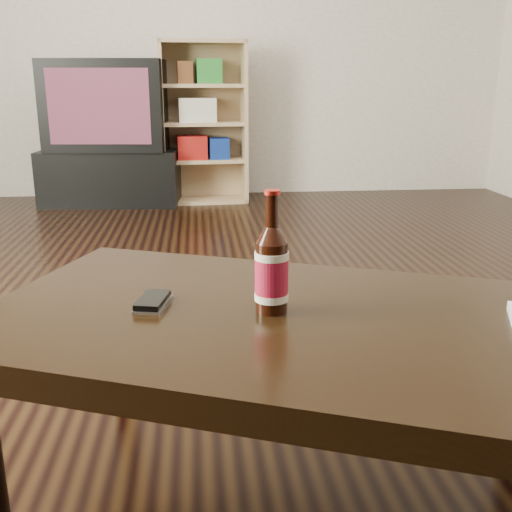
{
  "coord_description": "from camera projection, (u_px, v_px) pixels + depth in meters",
  "views": [
    {
      "loc": [
        0.07,
        -1.82,
        0.86
      ],
      "look_at": [
        0.17,
        -0.73,
        0.55
      ],
      "focal_mm": 42.0,
      "sensor_mm": 36.0,
      "label": 1
    }
  ],
  "objects": [
    {
      "name": "floor",
      "position": [
        182.0,
        356.0,
        1.97
      ],
      "size": [
        5.0,
        6.0,
        0.01
      ],
      "primitive_type": "cube",
      "color": "black",
      "rests_on": "ground"
    },
    {
      "name": "wall_back",
      "position": [
        184.0,
        15.0,
        4.47
      ],
      "size": [
        5.0,
        0.02,
        2.7
      ],
      "primitive_type": "cube",
      "color": "#B5AB9D",
      "rests_on": "ground"
    },
    {
      "name": "tv_stand",
      "position": [
        112.0,
        176.0,
        4.41
      ],
      "size": [
        1.02,
        0.57,
        0.39
      ],
      "primitive_type": "cube",
      "rotation": [
        0.0,
        0.0,
        -0.08
      ],
      "color": "black",
      "rests_on": "floor"
    },
    {
      "name": "tv",
      "position": [
        107.0,
        105.0,
        4.27
      ],
      "size": [
        0.87,
        0.59,
        0.62
      ],
      "rotation": [
        0.0,
        0.0,
        -0.08
      ],
      "color": "black",
      "rests_on": "tv_stand"
    },
    {
      "name": "bookshelf",
      "position": [
        202.0,
        120.0,
        4.37
      ],
      "size": [
        0.64,
        0.32,
        1.15
      ],
      "rotation": [
        0.0,
        0.0,
        0.06
      ],
      "color": "tan",
      "rests_on": "floor"
    },
    {
      "name": "coffee_table",
      "position": [
        278.0,
        340.0,
        1.17
      ],
      "size": [
        1.32,
        1.05,
        0.43
      ],
      "rotation": [
        0.0,
        0.0,
        -0.37
      ],
      "color": "black",
      "rests_on": "floor"
    },
    {
      "name": "beer_bottle",
      "position": [
        272.0,
        270.0,
        1.14
      ],
      "size": [
        0.09,
        0.09,
        0.24
      ],
      "rotation": [
        0.0,
        0.0,
        0.39
      ],
      "color": "black",
      "rests_on": "coffee_table"
    },
    {
      "name": "phone",
      "position": [
        153.0,
        302.0,
        1.19
      ],
      "size": [
        0.08,
        0.11,
        0.02
      ],
      "rotation": [
        0.0,
        0.0,
        -0.22
      ],
      "color": "#B2B2B4",
      "rests_on": "coffee_table"
    }
  ]
}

